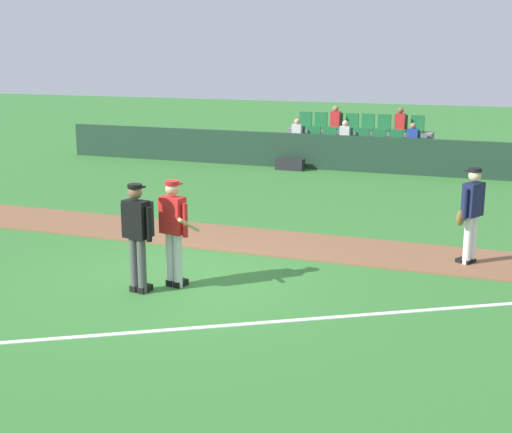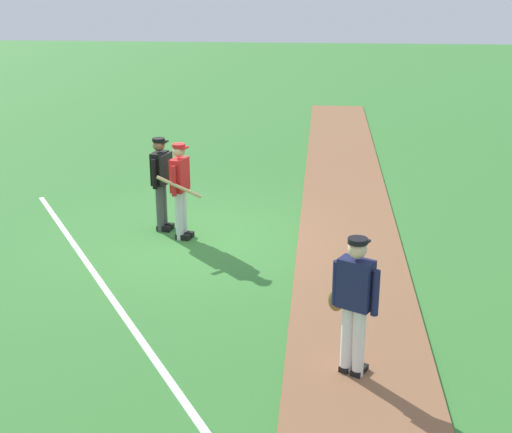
% 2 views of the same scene
% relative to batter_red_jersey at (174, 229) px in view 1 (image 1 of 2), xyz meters
% --- Properties ---
extents(ground_plane, '(80.00, 80.00, 0.00)m').
position_rel_batter_red_jersey_xyz_m(ground_plane, '(-0.03, 0.17, -0.97)').
color(ground_plane, '#387A33').
extents(infield_dirt_path, '(28.00, 1.85, 0.03)m').
position_rel_batter_red_jersey_xyz_m(infield_dirt_path, '(-0.03, 3.04, -0.95)').
color(infield_dirt_path, brown).
rests_on(infield_dirt_path, ground).
extents(foul_line_chalk, '(10.23, 6.44, 0.01)m').
position_rel_batter_red_jersey_xyz_m(foul_line_chalk, '(2.97, -0.33, -0.96)').
color(foul_line_chalk, white).
rests_on(foul_line_chalk, ground).
extents(dugout_fence, '(20.00, 0.16, 1.12)m').
position_rel_batter_red_jersey_xyz_m(dugout_fence, '(-0.03, 11.97, -0.41)').
color(dugout_fence, '#1E3828').
rests_on(dugout_fence, ground).
extents(stadium_bleachers, '(5.00, 2.10, 1.90)m').
position_rel_batter_red_jersey_xyz_m(stadium_bleachers, '(-0.03, 13.42, -0.46)').
color(stadium_bleachers, slate).
rests_on(stadium_bleachers, ground).
extents(batter_red_jersey, '(0.61, 0.80, 1.76)m').
position_rel_batter_red_jersey_xyz_m(batter_red_jersey, '(0.00, 0.00, 0.00)').
color(batter_red_jersey, silver).
rests_on(batter_red_jersey, ground).
extents(umpire_home_plate, '(0.58, 0.36, 1.76)m').
position_rel_batter_red_jersey_xyz_m(umpire_home_plate, '(-0.41, -0.44, 0.03)').
color(umpire_home_plate, '#4C4C4C').
rests_on(umpire_home_plate, ground).
extents(runner_navy_jersey, '(0.47, 0.59, 1.76)m').
position_rel_batter_red_jersey_xyz_m(runner_navy_jersey, '(4.40, 2.92, -0.01)').
color(runner_navy_jersey, white).
rests_on(runner_navy_jersey, ground).
extents(equipment_bag, '(0.90, 0.36, 0.36)m').
position_rel_batter_red_jersey_xyz_m(equipment_bag, '(-1.73, 11.52, -0.79)').
color(equipment_bag, '#232328').
rests_on(equipment_bag, ground).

